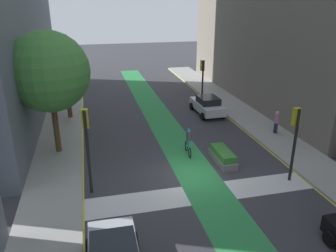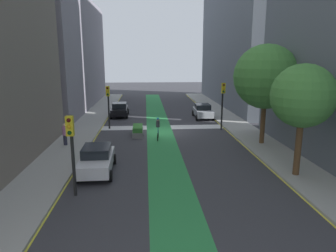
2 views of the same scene
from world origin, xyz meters
name	(u,v)px [view 1 (image 1 of 2)]	position (x,y,z in m)	size (l,w,h in m)	color
ground_plane	(190,175)	(0.00, 0.00, 0.00)	(120.00, 120.00, 0.00)	#38383D
bike_lane_paint	(197,174)	(0.36, 0.00, 0.00)	(2.40, 60.00, 0.01)	#2D8C47
crosswalk_band	(202,194)	(0.00, -2.00, 0.00)	(12.00, 1.80, 0.01)	silver
sidewalk_left	(53,190)	(-7.50, 0.00, 0.07)	(3.00, 60.00, 0.15)	#9E9E99
curb_stripe_left	(83,188)	(-6.00, 0.00, 0.01)	(0.16, 60.00, 0.01)	yellow
sidewalk_right	(306,160)	(7.50, 0.00, 0.07)	(3.00, 60.00, 0.15)	#9E9E99
curb_stripe_right	(284,163)	(6.00, 0.00, 0.01)	(0.16, 60.00, 0.01)	yellow
traffic_signal_near_right	(295,131)	(5.18, -1.70, 2.91)	(0.35, 0.52, 4.14)	black
traffic_signal_near_left	(86,136)	(-5.54, -0.38, 3.13)	(0.35, 0.52, 4.47)	black
traffic_signal_far_right	(202,73)	(5.20, 13.23, 2.86)	(0.35, 0.52, 4.07)	black
car_white_right_far	(207,105)	(4.59, 9.96, 0.80)	(2.09, 4.24, 1.57)	silver
cyclist_in_lane	(189,141)	(0.64, 2.54, 0.97)	(0.32, 1.73, 1.86)	black
pedestrian_sidewalk_right_a	(276,122)	(7.85, 4.29, 1.01)	(0.34, 0.34, 1.69)	#262638
street_tree_near	(49,72)	(-7.47, 4.82, 5.32)	(4.87, 4.87, 7.62)	brown
street_tree_far	(64,63)	(-6.95, 11.53, 4.67)	(3.51, 3.51, 6.30)	brown
median_planter	(223,157)	(2.36, 1.01, 0.40)	(0.92, 2.50, 0.85)	slate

